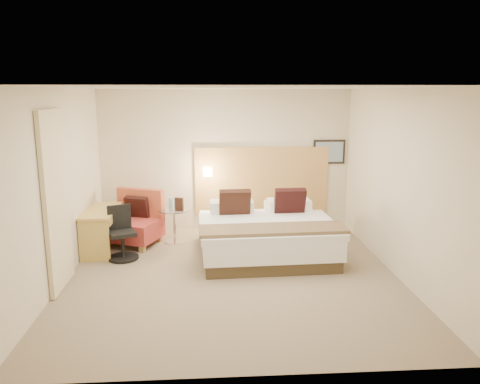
{
  "coord_description": "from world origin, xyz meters",
  "views": [
    {
      "loc": [
        -0.31,
        -6.46,
        2.64
      ],
      "look_at": [
        0.16,
        0.7,
        1.11
      ],
      "focal_mm": 35.0,
      "sensor_mm": 36.0,
      "label": 1
    }
  ],
  "objects": [
    {
      "name": "lamp_shade",
      "position": [
        -0.35,
        2.36,
        1.15
      ],
      "size": [
        0.15,
        0.15,
        0.15
      ],
      "primitive_type": "cube",
      "color": "#FEECC6",
      "rests_on": "wall_back"
    },
    {
      "name": "bottle_b",
      "position": [
        -0.92,
        1.68,
        0.71
      ],
      "size": [
        0.08,
        0.08,
        0.22
      ],
      "primitive_type": "cylinder",
      "rotation": [
        0.0,
        0.0,
        -0.32
      ],
      "color": "#84B7CC",
      "rests_on": "side_table"
    },
    {
      "name": "curtain",
      "position": [
        -2.36,
        -0.25,
        1.22
      ],
      "size": [
        0.06,
        0.9,
        2.42
      ],
      "primitive_type": "cube",
      "color": "beige",
      "rests_on": "wall_left"
    },
    {
      "name": "menu_folder",
      "position": [
        -0.85,
        1.55,
        0.72
      ],
      "size": [
        0.15,
        0.1,
        0.24
      ],
      "primitive_type": "cube",
      "rotation": [
        0.0,
        0.0,
        -0.32
      ],
      "color": "#341C15",
      "rests_on": "side_table"
    },
    {
      "name": "wall_right",
      "position": [
        2.41,
        0.0,
        1.35
      ],
      "size": [
        0.02,
        5.0,
        2.7
      ],
      "primitive_type": "cube",
      "color": "beige",
      "rests_on": "floor"
    },
    {
      "name": "wall_front",
      "position": [
        0.0,
        -2.51,
        1.35
      ],
      "size": [
        4.8,
        0.02,
        2.7
      ],
      "primitive_type": "cube",
      "color": "beige",
      "rests_on": "floor"
    },
    {
      "name": "bottle_a",
      "position": [
        -1.01,
        1.69,
        0.71
      ],
      "size": [
        0.08,
        0.08,
        0.22
      ],
      "primitive_type": "cylinder",
      "rotation": [
        0.0,
        0.0,
        -0.32
      ],
      "color": "#98D0EB",
      "rests_on": "side_table"
    },
    {
      "name": "headboard_panel",
      "position": [
        0.7,
        2.47,
        0.95
      ],
      "size": [
        2.6,
        0.04,
        1.3
      ],
      "primitive_type": "cube",
      "color": "tan",
      "rests_on": "wall_back"
    },
    {
      "name": "desk",
      "position": [
        -2.11,
        1.25,
        0.57
      ],
      "size": [
        0.54,
        1.16,
        0.72
      ],
      "color": "tan",
      "rests_on": "floor"
    },
    {
      "name": "floor",
      "position": [
        0.0,
        0.0,
        -0.01
      ],
      "size": [
        4.8,
        5.0,
        0.02
      ],
      "primitive_type": "cube",
      "color": "#796852",
      "rests_on": "ground"
    },
    {
      "name": "side_table",
      "position": [
        -0.95,
        1.64,
        0.33
      ],
      "size": [
        0.68,
        0.68,
        0.6
      ],
      "color": "silver",
      "rests_on": "floor"
    },
    {
      "name": "art_frame",
      "position": [
        2.02,
        2.48,
        1.5
      ],
      "size": [
        0.62,
        0.03,
        0.47
      ],
      "primitive_type": "cube",
      "color": "black",
      "rests_on": "wall_back"
    },
    {
      "name": "bed",
      "position": [
        0.59,
        0.92,
        0.34
      ],
      "size": [
        2.24,
        2.19,
        1.05
      ],
      "color": "#413320",
      "rests_on": "floor"
    },
    {
      "name": "wall_left",
      "position": [
        -2.41,
        0.0,
        1.35
      ],
      "size": [
        0.02,
        5.0,
        2.7
      ],
      "primitive_type": "cube",
      "color": "beige",
      "rests_on": "floor"
    },
    {
      "name": "ceiling",
      "position": [
        0.0,
        0.0,
        2.71
      ],
      "size": [
        4.8,
        5.0,
        0.02
      ],
      "primitive_type": "cube",
      "color": "silver",
      "rests_on": "floor"
    },
    {
      "name": "lamp_arm",
      "position": [
        -0.35,
        2.42,
        1.15
      ],
      "size": [
        0.02,
        0.12,
        0.02
      ],
      "primitive_type": "cylinder",
      "rotation": [
        1.57,
        0.0,
        0.0
      ],
      "color": "silver",
      "rests_on": "wall_back"
    },
    {
      "name": "wall_back",
      "position": [
        0.0,
        2.51,
        1.35
      ],
      "size": [
        4.8,
        0.02,
        2.7
      ],
      "primitive_type": "cube",
      "color": "beige",
      "rests_on": "floor"
    },
    {
      "name": "desk_chair",
      "position": [
        -1.73,
        0.84,
        0.35
      ],
      "size": [
        0.63,
        0.63,
        0.86
      ],
      "color": "black",
      "rests_on": "floor"
    },
    {
      "name": "lounge_chair",
      "position": [
        -1.66,
        1.63,
        0.38
      ],
      "size": [
        1.11,
        1.05,
        0.94
      ],
      "color": "tan",
      "rests_on": "floor"
    },
    {
      "name": "art_canvas",
      "position": [
        2.02,
        2.46,
        1.5
      ],
      "size": [
        0.54,
        0.01,
        0.39
      ],
      "primitive_type": "cube",
      "color": "#758DA2",
      "rests_on": "wall_back"
    }
  ]
}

